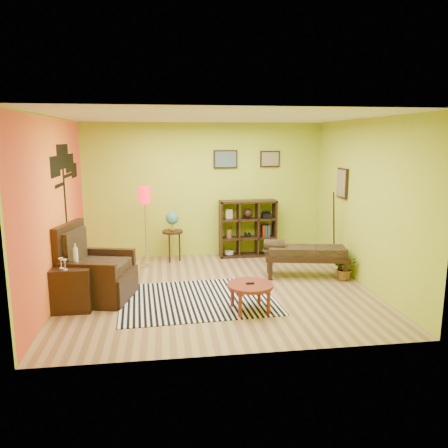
{
  "coord_description": "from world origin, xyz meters",
  "views": [
    {
      "loc": [
        -0.85,
        -6.87,
        2.45
      ],
      "look_at": [
        0.15,
        0.3,
        1.05
      ],
      "focal_mm": 35.0,
      "sensor_mm": 36.0,
      "label": 1
    }
  ],
  "objects": [
    {
      "name": "bench",
      "position": [
        1.63,
        0.47,
        0.44
      ],
      "size": [
        1.55,
        0.8,
        0.69
      ],
      "color": "black",
      "rests_on": "ground"
    },
    {
      "name": "zebra_rug",
      "position": [
        -0.37,
        -0.42,
        0.01
      ],
      "size": [
        2.48,
        1.92,
        0.01
      ],
      "primitive_type": "cube",
      "rotation": [
        0.0,
        0.0,
        0.06
      ],
      "color": "silver",
      "rests_on": "ground"
    },
    {
      "name": "armchair",
      "position": [
        -1.96,
        -0.14,
        0.36
      ],
      "size": [
        1.18,
        1.17,
        1.19
      ],
      "color": "black",
      "rests_on": "ground"
    },
    {
      "name": "side_cabinet",
      "position": [
        -2.2,
        -0.55,
        0.33
      ],
      "size": [
        0.55,
        0.5,
        0.96
      ],
      "color": "black",
      "rests_on": "ground"
    },
    {
      "name": "cube_shelf",
      "position": [
        0.91,
        2.03,
        0.6
      ],
      "size": [
        1.2,
        0.35,
        1.2
      ],
      "color": "black",
      "rests_on": "ground"
    },
    {
      "name": "ground",
      "position": [
        0.0,
        0.0,
        0.0
      ],
      "size": [
        5.0,
        5.0,
        0.0
      ],
      "primitive_type": "plane",
      "color": "tan",
      "rests_on": "ground"
    },
    {
      "name": "coffee_table",
      "position": [
        0.35,
        -0.98,
        0.35
      ],
      "size": [
        0.66,
        0.66,
        0.43
      ],
      "color": "maroon",
      "rests_on": "ground"
    },
    {
      "name": "globe_table",
      "position": [
        -0.69,
        1.85,
        0.78
      ],
      "size": [
        0.42,
        0.42,
        1.03
      ],
      "color": "black",
      "rests_on": "ground"
    },
    {
      "name": "potted_plant",
      "position": [
        2.3,
        0.19,
        0.17
      ],
      "size": [
        0.48,
        0.51,
        0.34
      ],
      "primitive_type": "imported",
      "rotation": [
        0.0,
        0.0,
        -0.2
      ],
      "color": "#26661E",
      "rests_on": "ground"
    },
    {
      "name": "room_shell",
      "position": [
        -0.09,
        0.01,
        1.8
      ],
      "size": [
        5.04,
        4.54,
        2.82
      ],
      "color": "#AFC733",
      "rests_on": "ground"
    },
    {
      "name": "floor_lamp",
      "position": [
        -1.21,
        1.52,
        1.27
      ],
      "size": [
        0.24,
        0.24,
        1.57
      ],
      "color": "silver",
      "rests_on": "ground"
    }
  ]
}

